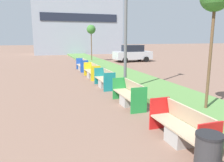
# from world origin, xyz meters

# --- Properties ---
(planter_grass_strip) EXTENTS (2.80, 120.00, 0.18)m
(planter_grass_strip) POSITION_xyz_m (3.20, 12.00, 0.09)
(planter_grass_strip) COLOR #568442
(planter_grass_strip) RESTS_ON ground
(building_backdrop) EXTENTS (14.23, 6.00, 10.46)m
(building_backdrop) POSITION_xyz_m (4.00, 40.24, 5.23)
(building_backdrop) COLOR #939EAD
(building_backdrop) RESTS_ON ground
(bench_red_frame) EXTENTS (0.65, 2.03, 0.94)m
(bench_red_frame) POSITION_xyz_m (0.94, 6.67, 0.37)
(bench_red_frame) COLOR #9E9B96
(bench_red_frame) RESTS_ON ground
(bench_green_frame) EXTENTS (0.65, 2.02, 0.94)m
(bench_green_frame) POSITION_xyz_m (0.94, 10.05, 0.37)
(bench_green_frame) COLOR #9E9B96
(bench_green_frame) RESTS_ON ground
(bench_teal_frame) EXTENTS (0.65, 1.94, 0.94)m
(bench_teal_frame) POSITION_xyz_m (0.94, 13.41, 0.36)
(bench_teal_frame) COLOR #9E9B96
(bench_teal_frame) RESTS_ON ground
(bench_yellow_frame) EXTENTS (0.65, 2.22, 0.94)m
(bench_yellow_frame) POSITION_xyz_m (0.94, 16.39, 0.37)
(bench_yellow_frame) COLOR #9E9B96
(bench_yellow_frame) RESTS_ON ground
(bench_blue_frame) EXTENTS (0.65, 2.02, 0.94)m
(bench_blue_frame) POSITION_xyz_m (0.94, 19.85, 0.37)
(bench_blue_frame) COLOR #9E9B96
(bench_blue_frame) RESTS_ON ground
(litter_bin) EXTENTS (0.48, 0.48, 0.99)m
(litter_bin) POSITION_xyz_m (0.42, 5.18, 0.50)
(litter_bin) COLOR #2D2D30
(litter_bin) RESTS_ON ground
(sapling_tree_far) EXTENTS (0.98, 0.98, 4.04)m
(sapling_tree_far) POSITION_xyz_m (3.20, 26.35, 3.49)
(sapling_tree_far) COLOR brown
(sapling_tree_far) RESTS_ON ground
(parked_car_distant) EXTENTS (4.27, 2.00, 1.86)m
(parked_car_distant) POSITION_xyz_m (7.59, 24.98, 0.91)
(parked_car_distant) COLOR #B7BABF
(parked_car_distant) RESTS_ON ground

